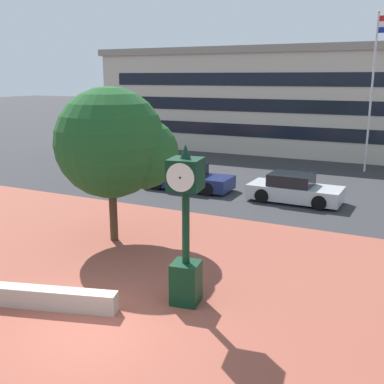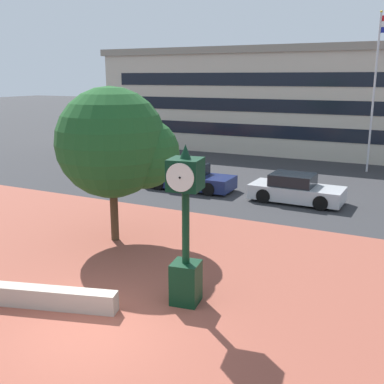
{
  "view_description": "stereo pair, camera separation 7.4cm",
  "coord_description": "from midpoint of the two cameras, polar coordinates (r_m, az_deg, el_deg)",
  "views": [
    {
      "loc": [
        6.06,
        -7.29,
        5.51
      ],
      "look_at": [
        1.25,
        2.51,
        2.77
      ],
      "focal_mm": 43.16,
      "sensor_mm": 36.0,
      "label": 1
    },
    {
      "loc": [
        6.12,
        -7.26,
        5.51
      ],
      "look_at": [
        1.25,
        2.51,
        2.77
      ],
      "focal_mm": 43.16,
      "sensor_mm": 36.0,
      "label": 2
    }
  ],
  "objects": [
    {
      "name": "ground_plane",
      "position": [
        10.97,
        -12.43,
        -16.43
      ],
      "size": [
        200.0,
        200.0,
        0.0
      ],
      "primitive_type": "plane",
      "color": "#2D2D30"
    },
    {
      "name": "plaza_brick_paving",
      "position": [
        12.87,
        -5.0,
        -11.3
      ],
      "size": [
        44.0,
        13.28,
        0.01
      ],
      "primitive_type": "cube",
      "color": "brown",
      "rests_on": "ground"
    },
    {
      "name": "planter_wall",
      "position": [
        12.04,
        -16.92,
        -12.49
      ],
      "size": [
        3.18,
        1.29,
        0.5
      ],
      "primitive_type": "cube",
      "rotation": [
        0.0,
        0.0,
        0.29
      ],
      "color": "#ADA393",
      "rests_on": "ground"
    },
    {
      "name": "street_clock",
      "position": [
        11.17,
        -0.96,
        -4.76
      ],
      "size": [
        0.85,
        0.89,
        3.99
      ],
      "rotation": [
        0.0,
        0.0,
        0.15
      ],
      "color": "black",
      "rests_on": "ground"
    },
    {
      "name": "plaza_tree",
      "position": [
        15.52,
        -9.33,
        5.73
      ],
      "size": [
        3.95,
        3.67,
        5.23
      ],
      "color": "#42301E",
      "rests_on": "ground"
    },
    {
      "name": "car_street_near",
      "position": [
        23.13,
        -0.67,
        1.73
      ],
      "size": [
        4.47,
        1.85,
        1.28
      ],
      "rotation": [
        0.0,
        0.0,
        4.72
      ],
      "color": "navy",
      "rests_on": "ground"
    },
    {
      "name": "car_street_mid",
      "position": [
        28.12,
        -9.41,
        3.76
      ],
      "size": [
        4.38,
        2.03,
        1.28
      ],
      "rotation": [
        0.0,
        0.0,
        4.76
      ],
      "color": "maroon",
      "rests_on": "ground"
    },
    {
      "name": "car_street_far",
      "position": [
        21.27,
        12.41,
        0.3
      ],
      "size": [
        4.14,
        1.96,
        1.28
      ],
      "rotation": [
        0.0,
        0.0,
        4.69
      ],
      "color": "#B7BABF",
      "rests_on": "ground"
    },
    {
      "name": "flagpole_primary",
      "position": [
        28.91,
        21.71,
        12.75
      ],
      "size": [
        1.69,
        0.14,
        9.06
      ],
      "color": "silver",
      "rests_on": "ground"
    },
    {
      "name": "civic_building",
      "position": [
        39.89,
        14.99,
        11.16
      ],
      "size": [
        31.69,
        15.74,
        7.62
      ],
      "color": "beige",
      "rests_on": "ground"
    }
  ]
}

